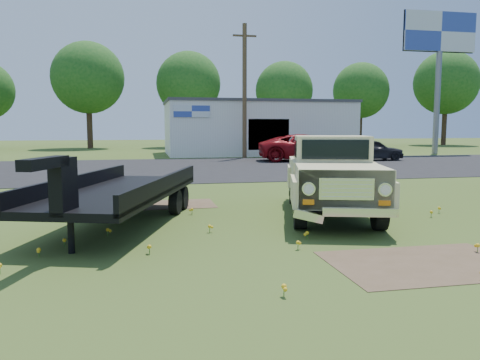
{
  "coord_description": "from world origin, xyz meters",
  "views": [
    {
      "loc": [
        -2.81,
        -9.4,
        2.14
      ],
      "look_at": [
        -0.66,
        1.0,
        0.93
      ],
      "focal_mm": 35.0,
      "sensor_mm": 36.0,
      "label": 1
    }
  ],
  "objects_px": {
    "billboard": "(439,44)",
    "dark_sedan": "(372,150)",
    "flatbed_trailer": "(120,187)",
    "vintage_pickup_truck": "(331,176)",
    "red_pickup": "(306,148)"
  },
  "relations": [
    {
      "from": "billboard",
      "to": "dark_sedan",
      "type": "bearing_deg",
      "value": -145.02
    },
    {
      "from": "flatbed_trailer",
      "to": "vintage_pickup_truck",
      "type": "bearing_deg",
      "value": 19.61
    },
    {
      "from": "flatbed_trailer",
      "to": "red_pickup",
      "type": "relative_size",
      "value": 1.04
    },
    {
      "from": "vintage_pickup_truck",
      "to": "red_pickup",
      "type": "height_order",
      "value": "vintage_pickup_truck"
    },
    {
      "from": "billboard",
      "to": "red_pickup",
      "type": "xyz_separation_m",
      "value": [
        -12.8,
        -5.6,
        -7.71
      ]
    },
    {
      "from": "dark_sedan",
      "to": "red_pickup",
      "type": "bearing_deg",
      "value": 84.7
    },
    {
      "from": "billboard",
      "to": "dark_sedan",
      "type": "relative_size",
      "value": 2.78
    },
    {
      "from": "vintage_pickup_truck",
      "to": "billboard",
      "type": "bearing_deg",
      "value": 67.31
    },
    {
      "from": "red_pickup",
      "to": "dark_sedan",
      "type": "relative_size",
      "value": 1.51
    },
    {
      "from": "flatbed_trailer",
      "to": "red_pickup",
      "type": "height_order",
      "value": "flatbed_trailer"
    },
    {
      "from": "red_pickup",
      "to": "flatbed_trailer",
      "type": "bearing_deg",
      "value": 157.42
    },
    {
      "from": "vintage_pickup_truck",
      "to": "red_pickup",
      "type": "bearing_deg",
      "value": 88.22
    },
    {
      "from": "vintage_pickup_truck",
      "to": "red_pickup",
      "type": "distance_m",
      "value": 18.13
    },
    {
      "from": "dark_sedan",
      "to": "billboard",
      "type": "bearing_deg",
      "value": -54.94
    },
    {
      "from": "flatbed_trailer",
      "to": "dark_sedan",
      "type": "xyz_separation_m",
      "value": [
        14.75,
        17.01,
        -0.17
      ]
    }
  ]
}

